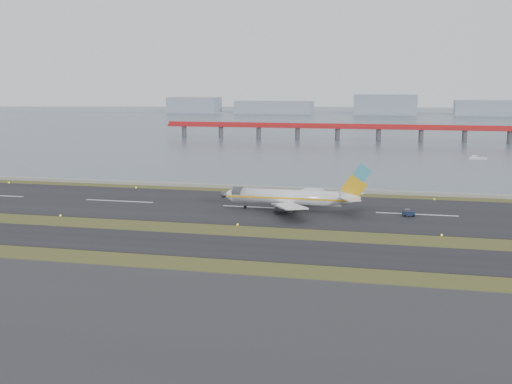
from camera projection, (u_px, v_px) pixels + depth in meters
ground at (229, 233)px, 139.46m from camera, size 1000.00×1000.00×0.00m
apron_strip at (117, 322)px, 86.68m from camera, size 1000.00×50.00×0.10m
taxiway_strip at (212, 246)px, 127.94m from camera, size 1000.00×18.00×0.10m
runway_strip at (260, 208)px, 168.24m from camera, size 1000.00×45.00×0.10m
seawall at (282, 188)px, 196.95m from camera, size 1000.00×2.50×1.00m
bay_water at (367, 121)px, 580.83m from camera, size 1400.00×800.00×1.30m
red_pier at (379, 128)px, 373.55m from camera, size 260.00×5.00×10.20m
far_shoreline at (389, 109)px, 730.23m from camera, size 1400.00×80.00×60.50m
airliner at (293, 197)px, 163.58m from camera, size 38.52×32.89×12.80m
pushback_tug at (408, 213)px, 156.47m from camera, size 3.17×2.17×1.88m
workboat_far at (477, 158)px, 279.24m from camera, size 7.37×2.35×1.79m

